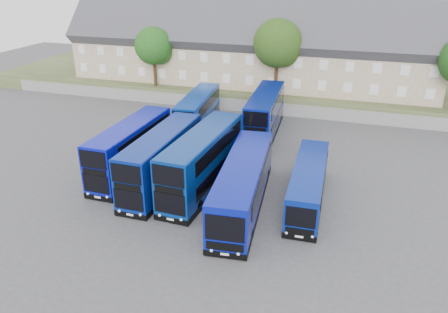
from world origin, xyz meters
TOP-DOWN VIEW (x-y plane):
  - ground at (0.00, 0.00)m, footprint 120.00×120.00m
  - retaining_wall at (0.00, 24.00)m, footprint 70.00×0.40m
  - earth_bank at (0.00, 34.00)m, footprint 80.00×20.00m
  - terrace_row at (-3.00, 30.00)m, footprint 48.00×10.40m
  - dd_front_left at (-6.35, 4.30)m, footprint 2.69×11.13m
  - dd_front_mid at (-2.75, 2.89)m, footprint 2.68×11.36m
  - dd_front_right at (0.55, 3.44)m, footprint 3.31×11.95m
  - dd_rear_left at (-4.37, 15.38)m, footprint 3.37×10.67m
  - dd_rear_right at (2.64, 16.81)m, footprint 3.34×11.59m
  - coach_east_a at (4.47, 1.50)m, footprint 4.11×13.57m
  - coach_east_b at (9.03, 3.67)m, footprint 2.76×11.11m
  - tree_west at (-13.85, 25.10)m, footprint 4.80×4.80m
  - tree_mid at (2.15, 25.60)m, footprint 5.76×5.76m

SIDE VIEW (x-z plane):
  - ground at x=0.00m, z-range 0.00..0.00m
  - retaining_wall at x=0.00m, z-range 0.00..1.50m
  - earth_bank at x=0.00m, z-range 0.00..2.00m
  - coach_east_b at x=9.03m, z-range -0.03..2.98m
  - coach_east_a at x=4.47m, z-range -0.03..3.62m
  - dd_rear_left at x=-4.37m, z-range -0.04..4.13m
  - dd_front_left at x=-6.35m, z-range -0.04..4.37m
  - dd_front_mid at x=-2.75m, z-range -0.04..4.47m
  - dd_rear_right at x=2.64m, z-range -0.04..4.51m
  - dd_front_right at x=0.55m, z-range -0.04..4.66m
  - terrace_row at x=-3.00m, z-range 1.00..12.20m
  - tree_west at x=-13.85m, z-range 3.23..10.88m
  - tree_mid at x=2.15m, z-range 3.48..12.66m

